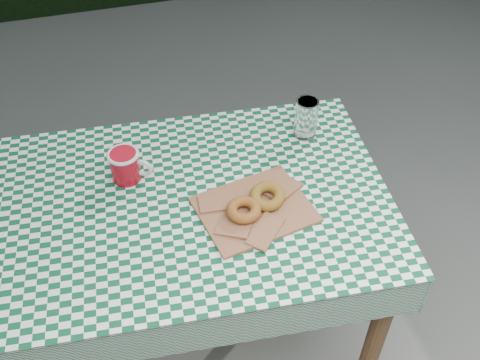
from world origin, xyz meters
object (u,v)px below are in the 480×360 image
object	(u,v)px
coffee_mug	(125,166)
paper_bag	(255,208)
drinking_glass	(306,118)
table	(196,277)

from	to	relation	value
coffee_mug	paper_bag	bearing A→B (deg)	-9.32
paper_bag	coffee_mug	xyz separation A→B (m)	(-0.34, 0.24, 0.04)
paper_bag	coffee_mug	world-z (taller)	coffee_mug
paper_bag	drinking_glass	distance (m)	0.39
coffee_mug	drinking_glass	bearing A→B (deg)	30.29
table	drinking_glass	size ratio (longest dim) A/B	8.68
table	paper_bag	distance (m)	0.44
table	coffee_mug	bearing A→B (deg)	142.23
table	coffee_mug	world-z (taller)	coffee_mug
table	paper_bag	world-z (taller)	paper_bag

